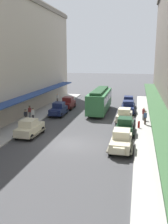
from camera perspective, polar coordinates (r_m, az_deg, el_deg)
The scene contains 19 objects.
ground_plane at distance 23.93m, azimuth -3.11°, elevation -7.31°, with size 200.00×200.00×0.00m, color #424244.
sidewalk_left at distance 26.81m, azimuth -18.83°, elevation -5.61°, with size 3.00×60.00×0.15m, color #B7B5AD.
sidewalk_right at distance 23.16m, azimuth 15.27°, elevation -8.26°, with size 3.00×60.00×0.15m, color #B7B5AD.
parked_car_0 at distance 22.24m, azimuth 8.56°, elevation -6.44°, with size 2.20×4.28×1.84m.
parked_car_1 at distance 40.85m, azimuth 10.20°, elevation 2.30°, with size 2.19×4.28×1.84m.
parked_car_2 at distance 31.63m, azimuth 9.29°, elevation -0.69°, with size 2.29×4.31×1.84m.
parked_car_3 at distance 26.43m, azimuth -12.40°, elevation -3.50°, with size 2.24×4.29×1.84m.
parked_car_4 at distance 39.45m, azimuth -3.78°, elevation 2.11°, with size 2.18×4.27×1.84m.
parked_car_5 at distance 35.03m, azimuth -5.90°, elevation 0.71°, with size 2.22×4.29×1.84m.
parked_car_6 at distance 26.97m, azimuth 9.42°, elevation -3.04°, with size 2.17×4.27×1.84m.
parked_car_7 at distance 36.72m, azimuth 10.14°, elevation 1.14°, with size 2.20×4.28×1.84m.
streetcar at distance 36.81m, azimuth 3.63°, elevation 2.86°, with size 2.58×9.62×3.46m.
fire_hydrant at distance 29.07m, azimuth 12.51°, elevation -2.80°, with size 0.24×0.24×0.82m.
pedestrian_0 at distance 33.45m, azimuth -12.38°, elevation 0.03°, with size 0.36×0.28×1.67m.
pedestrian_1 at distance 43.59m, azimuth -6.16°, elevation 3.14°, with size 0.36×0.24×1.64m.
pedestrian_2 at distance 31.18m, azimuth -13.27°, elevation -0.93°, with size 0.36×0.28×1.67m.
pedestrian_3 at distance 30.58m, azimuth 13.93°, elevation -1.23°, with size 0.36×0.28×1.67m.
pedestrian_4 at distance 32.60m, azimuth 13.55°, elevation -0.40°, with size 0.36×0.24×1.64m.
pedestrian_5 at distance 31.76m, azimuth -11.67°, elevation -0.61°, with size 0.36×0.28×1.67m.
Camera 1 is at (6.07, -21.65, 8.19)m, focal length 39.71 mm.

